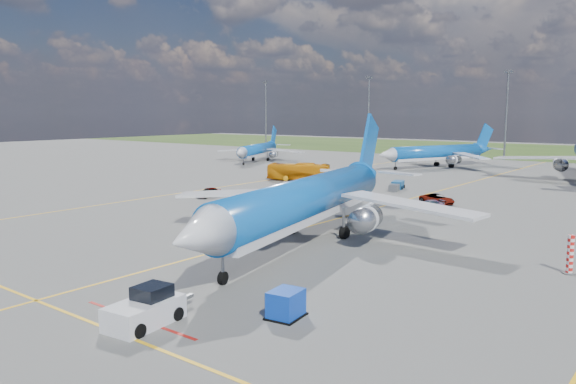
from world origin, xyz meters
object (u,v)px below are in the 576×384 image
Objects in this scene: service_car_b at (437,199)px; baggage_tug_c at (397,186)px; main_airliner at (306,242)px; warning_post at (570,254)px; service_car_a at (209,192)px; pushback_tug at (146,309)px; uld_container at (286,304)px; bg_jet_nnw at (436,167)px; bg_jet_nw at (258,161)px; service_car_c at (429,205)px; apron_bus at (299,172)px.

service_car_b is 14.48m from baggage_tug_c.
warning_post is at bearing -3.11° from main_airliner.
pushback_tug is at bearing -49.93° from service_car_a.
pushback_tug is 62.42m from baggage_tug_c.
service_car_b is (-9.81, 45.22, -0.15)m from uld_container.
bg_jet_nnw is 101.89m from pushback_tug.
service_car_a reaches higher than baggage_tug_c.
baggage_tug_c is at bearing 103.01° from uld_container.
bg_jet_nw is 4.89× the size of pushback_tug.
uld_container reaches higher than service_car_c.
bg_jet_nw is 74.32m from service_car_c.
pushback_tug is (4.96, -22.57, 0.87)m from main_airliner.
baggage_tug_c is at bearing 132.90° from warning_post.
pushback_tug is (-17.04, -26.15, -0.63)m from warning_post.
warning_post is 1.45× the size of uld_container.
uld_container is 67.77m from apron_bus.
bg_jet_nw is 107.60m from uld_container.
bg_jet_nw is 5.54× the size of baggage_tug_c.
pushback_tug is at bearing -158.49° from service_car_b.
uld_container is at bearing -70.70° from bg_jet_nw.
bg_jet_nw is at bearing -174.40° from service_car_c.
baggage_tug_c is (19.27, 0.05, -1.00)m from apron_bus.
main_airliner is 28.47m from service_car_b.
service_car_a is (-7.85, -62.24, 0.70)m from bg_jet_nnw.
apron_bus is at bearing 112.76° from pushback_tug.
bg_jet_nw is 59.66m from service_car_a.
bg_jet_nw is 0.89× the size of bg_jet_nnw.
uld_container is at bearing -169.81° from apron_bus.
bg_jet_nnw reaches higher than service_car_c.
apron_bus is at bearing -61.19° from bg_jet_nw.
pushback_tug is 1.13× the size of baggage_tug_c.
bg_jet_nw is (-83.08, 59.84, -1.50)m from warning_post.
bg_jet_nnw reaches higher than pushback_tug.
uld_container is 0.36× the size of baggage_tug_c.
apron_bus is at bearing 92.35° from service_car_a.
service_car_a is 1.01× the size of service_car_c.
uld_container is (30.44, -93.04, 0.83)m from bg_jet_nnw.
warning_post is 22.34m from main_airliner.
baggage_tug_c is (-14.97, 60.60, -0.29)m from pushback_tug.
service_car_b reaches higher than service_car_c.
apron_bus is at bearing 164.37° from baggage_tug_c.
bg_jet_nnw reaches higher than bg_jet_nw.
uld_container is 46.27m from service_car_b.
warning_post is 28.59m from service_car_c.
bg_jet_nnw is (41.30, 12.84, 0.00)m from bg_jet_nw.
bg_jet_nw is at bearing 124.16° from uld_container.
service_car_a is 0.85× the size of service_car_b.
main_airliner is 7.75× the size of baggage_tug_c.
bg_jet_nnw is at bearing 92.16° from main_airliner.
service_car_c is (31.03, -14.23, -0.99)m from apron_bus.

